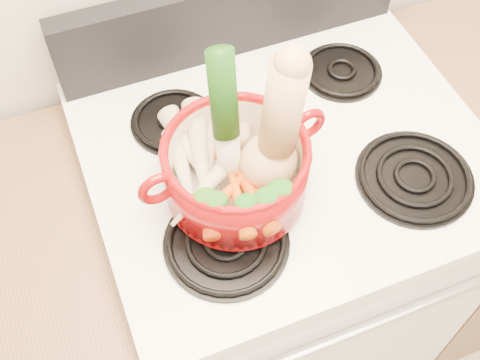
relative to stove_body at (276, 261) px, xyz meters
name	(u,v)px	position (x,y,z in m)	size (l,w,h in m)	color
stove_body	(276,261)	(0.00, 0.00, 0.00)	(0.76, 0.65, 0.92)	white
cooktop	(287,151)	(0.00, 0.00, 0.47)	(0.78, 0.67, 0.03)	white
control_backsplash	(232,16)	(0.00, 0.30, 0.58)	(0.76, 0.05, 0.18)	black
oven_handle	(355,332)	(0.00, -0.34, 0.32)	(0.02, 0.02, 0.60)	silver
burner_front_left	(226,242)	(-0.19, -0.16, 0.50)	(0.22, 0.22, 0.02)	black
burner_front_right	(415,176)	(0.19, -0.16, 0.50)	(0.22, 0.22, 0.02)	black
burner_back_left	(173,120)	(-0.19, 0.14, 0.50)	(0.17, 0.17, 0.02)	black
burner_back_right	(342,70)	(0.19, 0.14, 0.50)	(0.17, 0.17, 0.02)	black
dutch_oven	(236,170)	(-0.14, -0.07, 0.57)	(0.25, 0.25, 0.13)	maroon
pot_handle_left	(158,189)	(-0.28, -0.09, 0.61)	(0.07, 0.07, 0.02)	maroon
pot_handle_right	(308,125)	(0.01, -0.05, 0.61)	(0.07, 0.07, 0.02)	maroon
squash	(271,129)	(-0.08, -0.08, 0.67)	(0.11, 0.11, 0.27)	tan
leek	(228,125)	(-0.14, -0.06, 0.68)	(0.05, 0.05, 0.29)	silver
ginger	(230,137)	(-0.12, 0.02, 0.55)	(0.08, 0.06, 0.04)	tan
parsnip_0	(208,169)	(-0.18, -0.04, 0.56)	(0.04, 0.04, 0.19)	beige
parsnip_1	(184,175)	(-0.22, -0.04, 0.56)	(0.04, 0.04, 0.19)	beige
parsnip_2	(191,151)	(-0.20, 0.00, 0.57)	(0.04, 0.04, 0.19)	beige
parsnip_3	(203,189)	(-0.20, -0.09, 0.57)	(0.04, 0.04, 0.16)	#EFE8C2
parsnip_4	(201,157)	(-0.19, -0.03, 0.58)	(0.05, 0.05, 0.23)	beige
carrot_0	(243,183)	(-0.13, -0.09, 0.55)	(0.04, 0.04, 0.18)	#E04C0B
carrot_1	(207,201)	(-0.20, -0.10, 0.56)	(0.03, 0.03, 0.14)	red
carrot_2	(249,191)	(-0.13, -0.12, 0.57)	(0.03, 0.03, 0.18)	#D7530A
carrot_3	(231,190)	(-0.16, -0.11, 0.57)	(0.03, 0.03, 0.14)	#DF5E0B
carrot_4	(238,198)	(-0.16, -0.13, 0.57)	(0.03, 0.03, 0.15)	#D2620A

